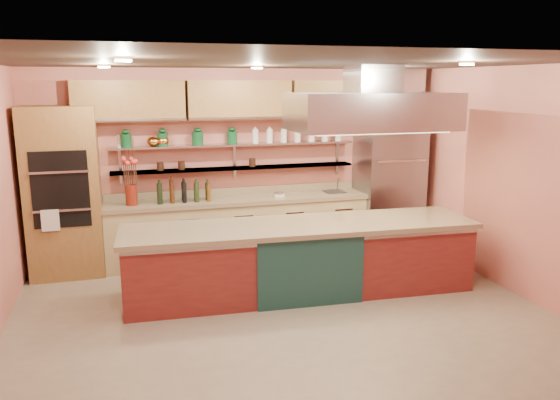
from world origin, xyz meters
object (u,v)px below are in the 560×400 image
object	(u,v)px
copper_kettle	(153,141)
flower_vase	(131,195)
refrigerator	(389,183)
green_canister	(197,138)
island	(301,258)
kitchen_scale	(279,194)

from	to	relation	value
copper_kettle	flower_vase	bearing A→B (deg)	-146.97
refrigerator	green_canister	size ratio (longest dim) A/B	11.29
island	copper_kettle	bearing A→B (deg)	136.78
island	flower_vase	xyz separation A→B (m)	(-1.98, 1.49, 0.63)
kitchen_scale	refrigerator	bearing A→B (deg)	-12.41
green_canister	copper_kettle	bearing A→B (deg)	180.00
flower_vase	kitchen_scale	xyz separation A→B (m)	(2.13, 0.00, -0.10)
copper_kettle	kitchen_scale	bearing A→B (deg)	-7.02
kitchen_scale	copper_kettle	world-z (taller)	copper_kettle
kitchen_scale	copper_kettle	xyz separation A→B (m)	(-1.79, 0.22, 0.81)
flower_vase	green_canister	bearing A→B (deg)	12.87
copper_kettle	green_canister	size ratio (longest dim) A/B	0.90
refrigerator	green_canister	distance (m)	3.07
flower_vase	island	bearing A→B (deg)	-37.00
refrigerator	copper_kettle	distance (m)	3.67
flower_vase	green_canister	distance (m)	1.23
flower_vase	refrigerator	bearing A→B (deg)	-0.15
island	green_canister	world-z (taller)	green_canister
island	flower_vase	size ratio (longest dim) A/B	15.03
island	kitchen_scale	size ratio (longest dim) A/B	28.95
refrigerator	kitchen_scale	size ratio (longest dim) A/B	14.21
refrigerator	kitchen_scale	bearing A→B (deg)	179.68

